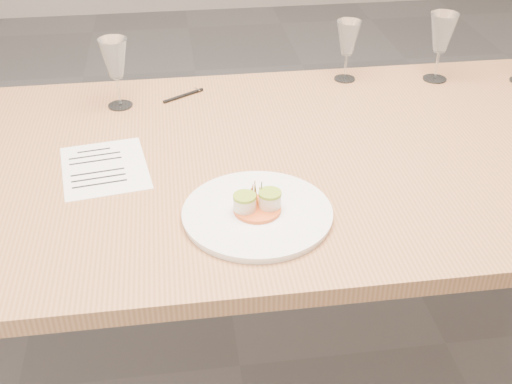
{
  "coord_description": "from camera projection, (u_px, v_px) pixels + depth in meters",
  "views": [
    {
      "loc": [
        -0.14,
        -1.35,
        1.55
      ],
      "look_at": [
        0.02,
        -0.24,
        0.8
      ],
      "focal_mm": 45.0,
      "sensor_mm": 36.0,
      "label": 1
    }
  ],
  "objects": [
    {
      "name": "ground",
      "position": [
        240.0,
        366.0,
        1.98
      ],
      "size": [
        7.0,
        7.0,
        0.0
      ],
      "primitive_type": "plane",
      "color": "slate",
      "rests_on": "ground"
    },
    {
      "name": "dining_table",
      "position": [
        236.0,
        180.0,
        1.6
      ],
      "size": [
        2.4,
        1.0,
        0.75
      ],
      "color": "#B37B4E",
      "rests_on": "ground"
    },
    {
      "name": "dinner_plate",
      "position": [
        258.0,
        212.0,
        1.35
      ],
      "size": [
        0.32,
        0.32,
        0.08
      ],
      "rotation": [
        0.0,
        0.0,
        0.01
      ],
      "color": "white",
      "rests_on": "dining_table"
    },
    {
      "name": "recipe_sheet",
      "position": [
        104.0,
        168.0,
        1.52
      ],
      "size": [
        0.23,
        0.28,
        0.0
      ],
      "rotation": [
        0.0,
        0.0,
        0.15
      ],
      "color": "white",
      "rests_on": "dining_table"
    },
    {
      "name": "ballpoint_pen",
      "position": [
        184.0,
        95.0,
        1.85
      ],
      "size": [
        0.12,
        0.08,
        0.01
      ],
      "rotation": [
        0.0,
        0.0,
        0.56
      ],
      "color": "black",
      "rests_on": "dining_table"
    },
    {
      "name": "wine_glass_1",
      "position": [
        115.0,
        60.0,
        1.72
      ],
      "size": [
        0.08,
        0.08,
        0.2
      ],
      "color": "white",
      "rests_on": "dining_table"
    },
    {
      "name": "wine_glass_2",
      "position": [
        348.0,
        39.0,
        1.88
      ],
      "size": [
        0.07,
        0.07,
        0.18
      ],
      "color": "white",
      "rests_on": "dining_table"
    },
    {
      "name": "wine_glass_3",
      "position": [
        442.0,
        34.0,
        1.87
      ],
      "size": [
        0.08,
        0.08,
        0.2
      ],
      "color": "white",
      "rests_on": "dining_table"
    }
  ]
}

